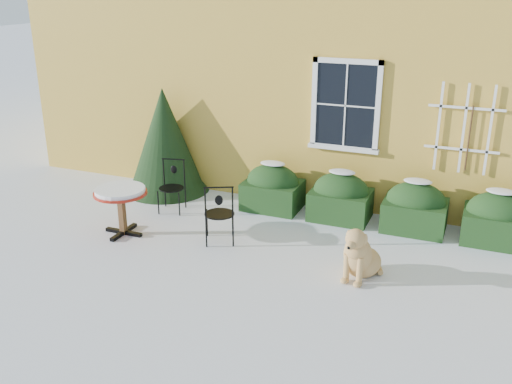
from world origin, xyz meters
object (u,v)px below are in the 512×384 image
at_px(evergreen_shrub, 165,150).
at_px(dog, 359,256).
at_px(patio_chair_far, 172,186).
at_px(patio_chair_near, 219,213).
at_px(bistro_table, 121,196).

distance_m(evergreen_shrub, dog, 4.98).
xyz_separation_m(patio_chair_far, dog, (3.79, -1.25, -0.14)).
bearing_deg(patio_chair_near, dog, 146.89).
bearing_deg(dog, evergreen_shrub, 164.68).
height_order(patio_chair_near, dog, patio_chair_near).
height_order(evergreen_shrub, dog, evergreen_shrub).
distance_m(bistro_table, patio_chair_far, 1.29).
height_order(evergreen_shrub, bistro_table, evergreen_shrub).
relative_size(bistro_table, dog, 0.97).
bearing_deg(evergreen_shrub, bistro_table, -78.74).
bearing_deg(patio_chair_far, patio_chair_near, -45.89).
height_order(bistro_table, patio_chair_far, patio_chair_far).
height_order(evergreen_shrub, patio_chair_far, evergreen_shrub).
relative_size(evergreen_shrub, patio_chair_far, 2.19).
bearing_deg(patio_chair_near, bistro_table, -14.21).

